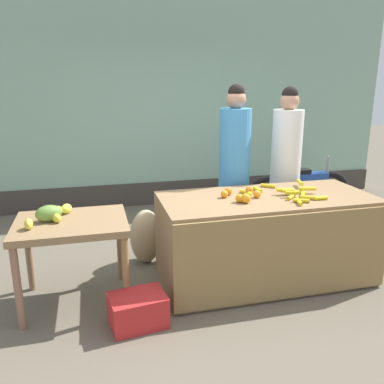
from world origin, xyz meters
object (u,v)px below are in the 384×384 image
parked_motorcycle (299,190)px  produce_sack (146,236)px  vendor_woman_white_shirt (285,168)px  vendor_woman_blue_shirt (234,171)px  produce_crate (138,310)px

parked_motorcycle → produce_sack: parked_motorcycle is taller
parked_motorcycle → produce_sack: (-2.35, -0.95, -0.10)m
vendor_woman_white_shirt → parked_motorcycle: (0.70, 0.86, -0.53)m
parked_motorcycle → vendor_woman_blue_shirt: bearing=-146.1°
vendor_woman_white_shirt → produce_sack: (-1.65, -0.09, -0.64)m
vendor_woman_white_shirt → produce_sack: bearing=-176.8°
vendor_woman_white_shirt → parked_motorcycle: vendor_woman_white_shirt is taller
produce_crate → produce_sack: produce_sack is taller
vendor_woman_blue_shirt → produce_crate: (-1.24, -1.19, -0.82)m
vendor_woman_blue_shirt → parked_motorcycle: bearing=33.9°
vendor_woman_blue_shirt → produce_sack: (-1.00, -0.05, -0.65)m
parked_motorcycle → produce_crate: bearing=-140.9°
vendor_woman_white_shirt → produce_crate: (-1.88, -1.23, -0.81)m
produce_crate → vendor_woman_white_shirt: bearing=33.3°
vendor_woman_white_shirt → produce_crate: vendor_woman_white_shirt is taller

